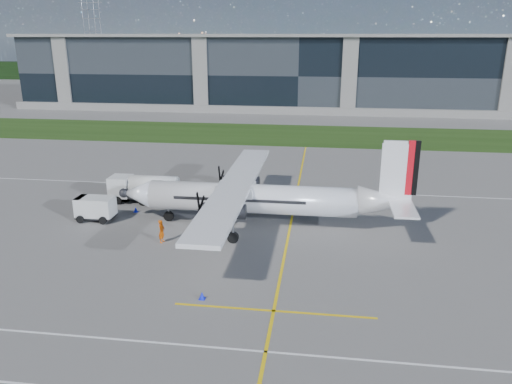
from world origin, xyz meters
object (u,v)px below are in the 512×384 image
turboprop_aircraft (263,182)px  safety_cone_stbdwing (252,182)px  pylon_west (93,36)px  safety_cone_nose_stbd (136,209)px  safety_cone_portwing (202,295)px  safety_cone_fwd (111,213)px  baggage_tug (96,209)px  ground_crew_person (162,230)px  fuel_tanker_truck (140,189)px

turboprop_aircraft → safety_cone_stbdwing: bearing=102.6°
pylon_west → safety_cone_nose_stbd: size_ratio=60.00×
pylon_west → safety_cone_portwing: bearing=-63.2°
safety_cone_fwd → baggage_tug: bearing=-126.2°
turboprop_aircraft → baggage_tug: turboprop_aircraft is taller
pylon_west → safety_cone_nose_stbd: bearing=-64.0°
baggage_tug → safety_cone_portwing: bearing=-44.3°
safety_cone_portwing → ground_crew_person: bearing=122.5°
fuel_tanker_truck → safety_cone_stbdwing: bearing=37.3°
turboprop_aircraft → safety_cone_portwing: turboprop_aircraft is taller
pylon_west → ground_crew_person: size_ratio=14.23×
pylon_west → baggage_tug: (66.02, -143.06, -13.97)m
ground_crew_person → baggage_tug: bearing=68.9°
turboprop_aircraft → safety_cone_portwing: 13.44m
safety_cone_fwd → safety_cone_portwing: bearing=-49.0°
turboprop_aircraft → safety_cone_fwd: 14.24m
safety_cone_stbdwing → safety_cone_fwd: same height
fuel_tanker_truck → baggage_tug: size_ratio=2.07×
safety_cone_portwing → fuel_tanker_truck: bearing=120.9°
pylon_west → safety_cone_fwd: pylon_west is taller
fuel_tanker_truck → pylon_west: bearing=116.3°
safety_cone_stbdwing → turboprop_aircraft: bearing=-77.4°
pylon_west → baggage_tug: bearing=-65.2°
baggage_tug → ground_crew_person: bearing=-28.7°
safety_cone_portwing → safety_cone_nose_stbd: (-9.78, 14.54, 0.00)m
ground_crew_person → safety_cone_stbdwing: (4.65, 16.78, -0.80)m
turboprop_aircraft → ground_crew_person: size_ratio=12.17×
safety_cone_fwd → pylon_west: bearing=115.2°
pylon_west → fuel_tanker_truck: (68.07, -137.78, -13.67)m
baggage_tug → safety_cone_portwing: 17.42m
turboprop_aircraft → safety_cone_nose_stbd: (-11.95, 1.78, -3.60)m
turboprop_aircraft → ground_crew_person: 9.12m
safety_cone_stbdwing → pylon_west: bearing=120.9°
safety_cone_nose_stbd → pylon_west: bearing=116.0°
fuel_tanker_truck → safety_cone_portwing: fuel_tanker_truck is taller
safety_cone_stbdwing → safety_cone_portwing: 24.96m
safety_cone_fwd → safety_cone_nose_stbd: 2.18m
safety_cone_nose_stbd → baggage_tug: bearing=-138.3°
baggage_tug → safety_cone_portwing: (12.46, -12.15, -0.78)m
baggage_tug → ground_crew_person: ground_crew_person is taller
fuel_tanker_truck → safety_cone_fwd: bearing=-106.0°
baggage_tug → fuel_tanker_truck: bearing=68.8°
pylon_west → baggage_tug: 158.18m
safety_cone_stbdwing → safety_cone_portwing: size_ratio=1.00×
turboprop_aircraft → baggage_tug: 14.91m
safety_cone_stbdwing → safety_cone_nose_stbd: bearing=-131.5°
pylon_west → safety_cone_stbdwing: pylon_west is taller
safety_cone_fwd → turboprop_aircraft: bearing=-2.4°
safety_cone_portwing → safety_cone_nose_stbd: 17.52m
turboprop_aircraft → fuel_tanker_truck: (-12.58, 4.68, -2.52)m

